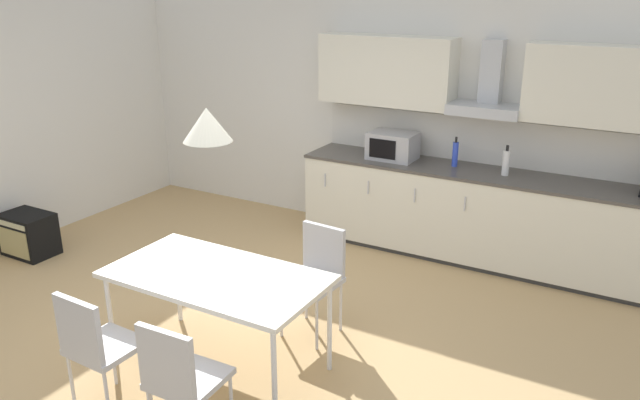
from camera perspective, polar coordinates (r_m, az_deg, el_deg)
The scene contains 14 objects.
ground_plane at distance 5.18m, azimuth -8.18°, elevation -12.01°, with size 9.26×8.05×0.02m, color tan.
wall_back at distance 6.93m, azimuth 5.24°, elevation 7.67°, with size 7.41×0.10×2.55m, color silver.
kitchen_counter at distance 6.41m, azimuth 13.82°, elevation -1.33°, with size 3.55×0.66×0.92m.
backsplash_tile at distance 6.49m, azimuth 15.06°, elevation 5.18°, with size 3.53×0.02×0.46m, color silver.
upper_wall_cabinets at distance 6.23m, azimuth 15.19°, elevation 10.63°, with size 3.53×0.40×0.70m.
microwave at distance 6.51m, azimuth 6.66°, elevation 4.95°, with size 0.48×0.35×0.28m.
bottle_blue at distance 6.35m, azimuth 12.26°, elevation 4.15°, with size 0.06×0.06×0.30m.
bottle_white at distance 6.17m, azimuth 16.64°, elevation 3.30°, with size 0.07×0.07×0.29m.
dining_table at distance 4.45m, azimuth -9.44°, elevation -7.21°, with size 1.54×0.83×0.75m.
chair_far_right at distance 4.93m, azimuth -0.29°, elevation -6.36°, with size 0.43×0.43×0.87m.
chair_near_left at distance 4.26m, azimuth -19.91°, elevation -12.06°, with size 0.41×0.41×0.87m.
chair_near_right at distance 3.82m, azimuth -12.74°, elevation -15.25°, with size 0.41×0.41×0.87m.
guitar_amp at distance 7.07m, azimuth -25.09°, elevation -2.85°, with size 0.52×0.37×0.44m.
pendant_lamp at distance 4.08m, azimuth -10.29°, elevation 6.79°, with size 0.32×0.32×0.22m, color silver.
Camera 1 is at (2.79, -3.45, 2.67)m, focal length 35.00 mm.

